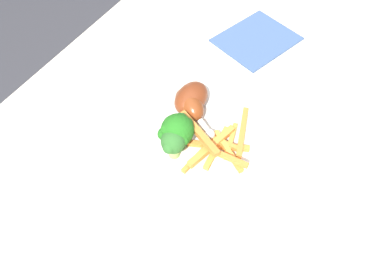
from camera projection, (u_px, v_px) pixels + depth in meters
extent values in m
cube|color=beige|center=(229.00, 132.00, 0.73)|extent=(1.29, 0.84, 0.03)
cylinder|color=#9C9582|center=(205.00, 45.00, 1.43)|extent=(0.06, 0.06, 0.70)
cylinder|color=white|center=(192.00, 137.00, 0.69)|extent=(0.28, 0.28, 0.01)
cylinder|color=#8DA750|center=(178.00, 139.00, 0.67)|extent=(0.02, 0.02, 0.02)
sphere|color=#236523|center=(178.00, 129.00, 0.65)|extent=(0.05, 0.05, 0.05)
sphere|color=#236523|center=(185.00, 131.00, 0.64)|extent=(0.02, 0.02, 0.02)
sphere|color=#236523|center=(181.00, 120.00, 0.65)|extent=(0.03, 0.03, 0.03)
sphere|color=#236523|center=(187.00, 124.00, 0.65)|extent=(0.02, 0.02, 0.02)
cylinder|color=#8CB65D|center=(178.00, 141.00, 0.67)|extent=(0.02, 0.02, 0.02)
sphere|color=#1F671A|center=(177.00, 130.00, 0.64)|extent=(0.06, 0.06, 0.06)
sphere|color=#1F671A|center=(166.00, 138.00, 0.64)|extent=(0.02, 0.02, 0.02)
sphere|color=#1F671A|center=(183.00, 140.00, 0.63)|extent=(0.02, 0.02, 0.02)
sphere|color=#1F671A|center=(167.00, 129.00, 0.63)|extent=(0.02, 0.02, 0.02)
sphere|color=#1F671A|center=(168.00, 129.00, 0.64)|extent=(0.02, 0.02, 0.02)
sphere|color=#1F671A|center=(164.00, 134.00, 0.64)|extent=(0.02, 0.02, 0.02)
cylinder|color=#91BC5C|center=(174.00, 151.00, 0.65)|extent=(0.02, 0.02, 0.02)
sphere|color=#2A6126|center=(173.00, 141.00, 0.63)|extent=(0.04, 0.04, 0.04)
sphere|color=#2A6126|center=(178.00, 137.00, 0.64)|extent=(0.02, 0.02, 0.02)
sphere|color=#2A6126|center=(171.00, 133.00, 0.63)|extent=(0.02, 0.02, 0.02)
sphere|color=#2A6126|center=(169.00, 147.00, 0.62)|extent=(0.02, 0.02, 0.02)
sphere|color=#2A6126|center=(183.00, 138.00, 0.64)|extent=(0.02, 0.02, 0.02)
cube|color=orange|center=(219.00, 146.00, 0.67)|extent=(0.05, 0.10, 0.01)
cube|color=orange|center=(242.00, 132.00, 0.67)|extent=(0.11, 0.04, 0.01)
cube|color=orange|center=(220.00, 142.00, 0.66)|extent=(0.01, 0.08, 0.01)
cube|color=orange|center=(199.00, 133.00, 0.65)|extent=(0.06, 0.10, 0.01)
cube|color=orange|center=(228.00, 151.00, 0.65)|extent=(0.06, 0.08, 0.01)
cube|color=orange|center=(231.00, 141.00, 0.67)|extent=(0.08, 0.03, 0.01)
cube|color=orange|center=(214.00, 147.00, 0.65)|extent=(0.11, 0.04, 0.01)
cube|color=orange|center=(195.00, 159.00, 0.65)|extent=(0.07, 0.02, 0.01)
cube|color=orange|center=(229.00, 158.00, 0.62)|extent=(0.01, 0.07, 0.01)
cube|color=orange|center=(217.00, 148.00, 0.67)|extent=(0.10, 0.02, 0.01)
cylinder|color=#521F0D|center=(189.00, 112.00, 0.72)|extent=(0.04, 0.04, 0.00)
ellipsoid|color=brown|center=(189.00, 104.00, 0.70)|extent=(0.08, 0.09, 0.04)
cylinder|color=beige|center=(205.00, 127.00, 0.67)|extent=(0.03, 0.04, 0.01)
sphere|color=silver|center=(210.00, 134.00, 0.66)|extent=(0.02, 0.02, 0.02)
cylinder|color=#4E1C0D|center=(191.00, 107.00, 0.73)|extent=(0.05, 0.05, 0.00)
ellipsoid|color=maroon|center=(190.00, 99.00, 0.71)|extent=(0.08, 0.06, 0.05)
cylinder|color=beige|center=(174.00, 122.00, 0.68)|extent=(0.03, 0.01, 0.01)
sphere|color=silver|center=(169.00, 128.00, 0.67)|extent=(0.02, 0.02, 0.02)
cube|color=#3D5684|center=(257.00, 39.00, 0.87)|extent=(0.21, 0.19, 0.00)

